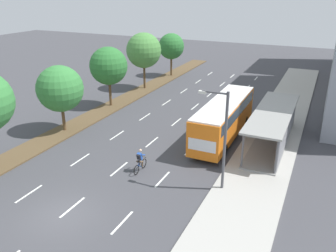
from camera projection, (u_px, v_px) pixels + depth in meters
ground_plane at (63, 215)px, 20.31m from camera, size 140.00×140.00×0.00m
median_strip at (123, 101)px, 40.37m from camera, size 2.60×52.00×0.12m
sidewalk_right at (279, 124)px, 33.53m from camera, size 4.50×52.00×0.15m
lane_divider_left at (145, 117)px, 35.60m from camera, size 0.14×44.05×0.01m
lane_divider_center at (176, 122)px, 34.23m from camera, size 0.14×44.05×0.01m
lane_divider_right at (210, 128)px, 32.87m from camera, size 0.14×44.05×0.01m
bus_shelter at (276, 125)px, 28.48m from camera, size 2.90×11.26×2.86m
bus at (224, 116)px, 29.89m from camera, size 2.54×11.29×3.37m
cyclist at (140, 161)px, 24.86m from camera, size 0.46×1.82×1.71m
median_tree_second at (60, 89)px, 30.64m from camera, size 4.11×4.11×5.95m
median_tree_third at (109, 66)px, 37.09m from camera, size 4.04×4.04×6.41m
median_tree_fourth at (144, 50)px, 43.50m from camera, size 4.37×4.37×7.02m
median_tree_fifth at (171, 46)px, 50.21m from camera, size 3.69×3.69×6.08m
streetlight at (223, 135)px, 21.49m from camera, size 1.91×0.24×6.50m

